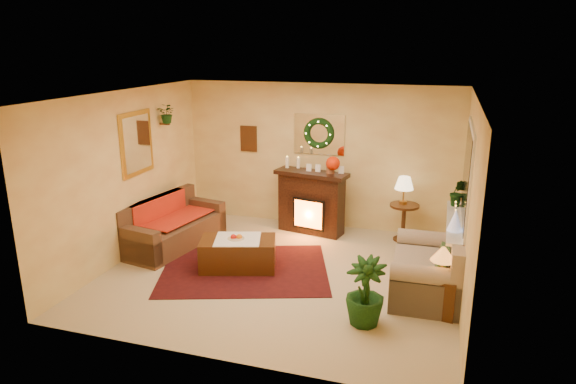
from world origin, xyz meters
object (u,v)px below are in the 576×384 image
(fireplace, at_px, (311,203))
(sofa, at_px, (173,221))
(loveseat, at_px, (427,263))
(side_table_round, at_px, (403,222))
(end_table_square, at_px, (441,293))
(coffee_table, at_px, (238,255))

(fireplace, bearing_deg, sofa, -136.29)
(loveseat, xyz_separation_m, side_table_round, (-0.47, 1.85, -0.09))
(side_table_round, bearing_deg, end_table_square, -74.42)
(fireplace, height_order, coffee_table, fireplace)
(end_table_square, xyz_separation_m, coffee_table, (-2.92, 0.49, -0.06))
(sofa, relative_size, side_table_round, 2.90)
(sofa, height_order, end_table_square, sofa)
(loveseat, height_order, end_table_square, loveseat)
(loveseat, bearing_deg, coffee_table, 179.66)
(loveseat, relative_size, coffee_table, 1.37)
(sofa, xyz_separation_m, loveseat, (4.10, -0.47, -0.01))
(side_table_round, distance_m, coffee_table, 2.96)
(sofa, height_order, fireplace, fireplace)
(fireplace, bearing_deg, coffee_table, -98.61)
(loveseat, distance_m, coffee_table, 2.73)
(loveseat, xyz_separation_m, coffee_table, (-2.72, -0.05, -0.21))
(sofa, height_order, loveseat, loveseat)
(loveseat, bearing_deg, side_table_round, 102.69)
(side_table_round, bearing_deg, sofa, -159.21)
(coffee_table, bearing_deg, side_table_round, 23.30)
(loveseat, xyz_separation_m, end_table_square, (0.20, -0.54, -0.15))
(sofa, relative_size, end_table_square, 3.72)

